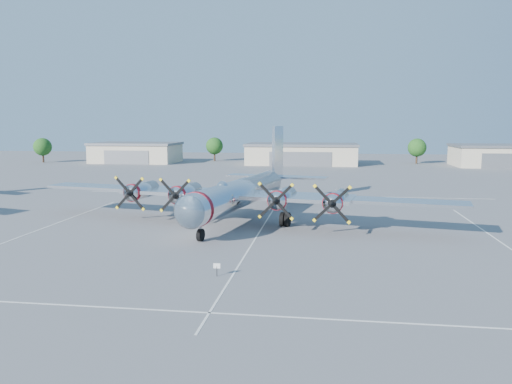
# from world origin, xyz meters

# --- Properties ---
(ground) EXTENTS (260.00, 260.00, 0.00)m
(ground) POSITION_xyz_m (0.00, 0.00, 0.00)
(ground) COLOR #59595C
(ground) RESTS_ON ground
(parking_lines) EXTENTS (60.00, 50.08, 0.01)m
(parking_lines) POSITION_xyz_m (0.00, -1.75, 0.01)
(parking_lines) COLOR silver
(parking_lines) RESTS_ON ground
(hangar_west) EXTENTS (22.60, 14.60, 5.40)m
(hangar_west) POSITION_xyz_m (-45.00, 81.96, 2.71)
(hangar_west) COLOR #C1B799
(hangar_west) RESTS_ON ground
(hangar_center) EXTENTS (28.60, 14.60, 5.40)m
(hangar_center) POSITION_xyz_m (0.00, 81.96, 2.71)
(hangar_center) COLOR #C1B799
(hangar_center) RESTS_ON ground
(hangar_east) EXTENTS (20.60, 14.60, 5.40)m
(hangar_east) POSITION_xyz_m (48.00, 81.96, 2.71)
(hangar_east) COLOR #C1B799
(hangar_east) RESTS_ON ground
(tree_far_west) EXTENTS (4.80, 4.80, 6.64)m
(tree_far_west) POSITION_xyz_m (-70.00, 78.00, 4.22)
(tree_far_west) COLOR #382619
(tree_far_west) RESTS_ON ground
(tree_west) EXTENTS (4.80, 4.80, 6.64)m
(tree_west) POSITION_xyz_m (-25.00, 90.00, 4.22)
(tree_west) COLOR #382619
(tree_west) RESTS_ON ground
(tree_east) EXTENTS (4.80, 4.80, 6.64)m
(tree_east) POSITION_xyz_m (30.00, 88.00, 4.22)
(tree_east) COLOR #382619
(tree_east) RESTS_ON ground
(main_bomber_b29) EXTENTS (51.34, 39.80, 10.21)m
(main_bomber_b29) POSITION_xyz_m (-2.69, 5.32, 0.00)
(main_bomber_b29) COLOR silver
(main_bomber_b29) RESTS_ON ground
(info_placard) EXTENTS (0.49, 0.05, 0.93)m
(info_placard) POSITION_xyz_m (-1.04, -15.32, 0.65)
(info_placard) COLOR black
(info_placard) RESTS_ON ground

